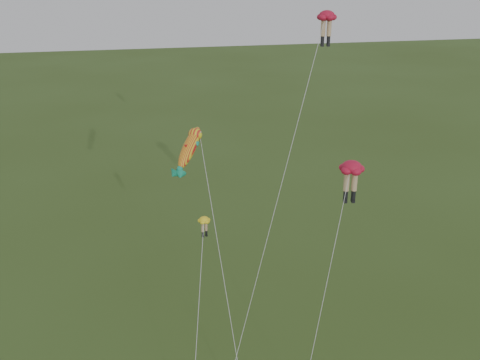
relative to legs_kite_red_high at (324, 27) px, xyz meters
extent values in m
ellipsoid|color=#B5122E|center=(0.19, 0.18, 0.67)|extent=(1.39, 1.39, 0.64)
cylinder|color=tan|center=(-0.01, 0.20, -0.09)|extent=(0.29, 0.29, 0.98)
cylinder|color=black|center=(-0.01, 0.20, -0.83)|extent=(0.22, 0.22, 0.49)
cube|color=black|center=(-0.01, 0.20, -1.14)|extent=(0.18, 0.30, 0.14)
cylinder|color=tan|center=(0.39, 0.17, -0.09)|extent=(0.29, 0.29, 0.98)
cylinder|color=black|center=(0.39, 0.17, -0.83)|extent=(0.22, 0.22, 0.49)
cube|color=black|center=(0.39, 0.17, -1.14)|extent=(0.18, 0.30, 0.14)
cylinder|color=silver|center=(-3.81, -3.65, -9.82)|extent=(8.04, 7.70, 21.63)
ellipsoid|color=#B5122E|center=(0.61, -4.34, -7.78)|extent=(1.82, 1.82, 0.80)
cylinder|color=tan|center=(0.37, -4.31, -8.72)|extent=(0.36, 0.36, 1.22)
cylinder|color=black|center=(0.37, -4.31, -9.64)|extent=(0.28, 0.28, 0.61)
cube|color=black|center=(0.37, -4.31, -10.03)|extent=(0.25, 0.38, 0.18)
cylinder|color=tan|center=(0.85, -4.38, -8.72)|extent=(0.36, 0.36, 1.22)
cylinder|color=black|center=(0.85, -4.38, -9.64)|extent=(0.28, 0.28, 0.61)
cube|color=black|center=(0.85, -4.38, -10.03)|extent=(0.25, 0.38, 0.18)
cylinder|color=silver|center=(-1.49, -6.79, -14.01)|extent=(4.24, 4.92, 13.26)
ellipsoid|color=yellow|center=(-8.20, -2.26, -11.42)|extent=(1.06, 1.06, 0.41)
cylinder|color=tan|center=(-8.32, -2.30, -11.90)|extent=(0.18, 0.18, 0.63)
cylinder|color=black|center=(-8.32, -2.30, -12.38)|extent=(0.14, 0.14, 0.31)
cube|color=black|center=(-8.32, -2.30, -12.58)|extent=(0.16, 0.21, 0.09)
cylinder|color=tan|center=(-8.08, -2.21, -11.90)|extent=(0.18, 0.18, 0.63)
cylinder|color=black|center=(-8.08, -2.21, -12.38)|extent=(0.14, 0.14, 0.31)
cube|color=black|center=(-8.08, -2.21, -12.58)|extent=(0.16, 0.21, 0.09)
cylinder|color=silver|center=(-9.40, -6.83, -15.93)|extent=(2.44, 9.18, 9.44)
ellipsoid|color=yellow|center=(-8.88, -1.47, -6.81)|extent=(2.52, 2.92, 2.65)
sphere|color=yellow|center=(-8.88, -1.47, -6.81)|extent=(1.48, 1.55, 1.27)
cone|color=#169370|center=(-8.88, -1.47, -6.81)|extent=(1.26, 1.36, 1.22)
cone|color=#169370|center=(-8.88, -1.47, -6.81)|extent=(1.26, 1.36, 1.22)
cone|color=#169370|center=(-8.88, -1.47, -6.81)|extent=(0.71, 0.76, 0.68)
cone|color=#169370|center=(-8.88, -1.47, -6.81)|extent=(0.71, 0.76, 0.68)
cone|color=red|center=(-8.88, -1.47, -6.81)|extent=(0.75, 0.79, 0.67)
cylinder|color=silver|center=(-7.97, -5.45, -13.72)|extent=(1.86, 8.00, 13.84)
camera|label=1|loc=(-12.44, -32.53, 3.54)|focal=40.00mm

